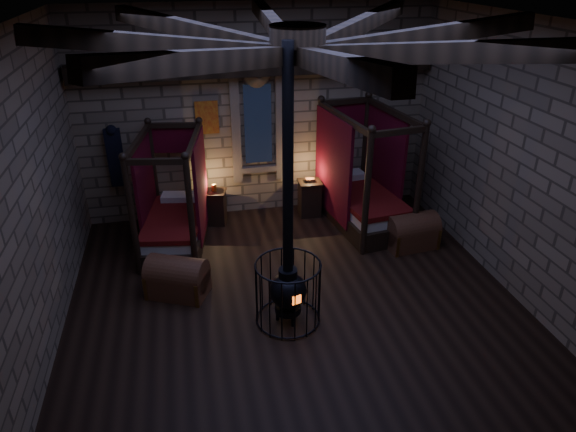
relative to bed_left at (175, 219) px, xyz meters
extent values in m
cube|color=black|center=(1.79, -2.34, -0.52)|extent=(7.00, 7.00, 0.01)
cube|color=#847054|center=(1.79, 1.16, 1.58)|extent=(7.00, 0.02, 4.20)
cube|color=#847054|center=(1.79, -5.84, 1.58)|extent=(7.00, 0.02, 4.20)
cube|color=#847054|center=(-1.71, -2.34, 1.58)|extent=(0.02, 7.00, 4.20)
cube|color=#847054|center=(5.29, -2.34, 1.58)|extent=(0.02, 7.00, 4.20)
cube|color=black|center=(1.79, -2.34, 3.68)|extent=(7.00, 7.00, 0.01)
cube|color=black|center=(1.79, 0.98, 2.53)|extent=(6.86, 0.35, 0.30)
cylinder|color=black|center=(1.79, -2.34, 3.53)|extent=(0.70, 0.70, 0.25)
cube|color=black|center=(1.79, 1.11, 1.38)|extent=(0.55, 0.04, 1.60)
cube|color=maroon|center=(0.79, 1.12, 1.58)|extent=(0.45, 0.03, 0.65)
cube|color=black|center=(-1.01, 1.00, 0.93)|extent=(0.30, 0.10, 1.15)
cube|color=black|center=(4.59, 1.00, 0.93)|extent=(0.30, 0.10, 1.15)
cube|color=black|center=(-0.01, -0.08, -0.35)|extent=(1.35, 2.14, 0.35)
cube|color=beige|center=(-0.01, -0.08, -0.08)|extent=(1.21, 1.97, 0.21)
cube|color=maroon|center=(-0.01, -0.08, 0.05)|extent=(1.28, 2.02, 0.10)
cube|color=beige|center=(0.11, 0.64, 0.15)|extent=(0.72, 0.44, 0.13)
cube|color=#570715|center=(0.15, 0.89, 1.25)|extent=(1.05, 0.22, 0.53)
cylinder|color=black|center=(-0.65, -0.94, 0.53)|extent=(0.11, 0.11, 2.11)
cylinder|color=black|center=(-0.33, 0.95, 0.53)|extent=(0.11, 0.11, 2.11)
cylinder|color=black|center=(0.30, -1.10, 0.53)|extent=(0.11, 0.11, 2.11)
cylinder|color=black|center=(0.62, 0.79, 0.53)|extent=(0.11, 0.11, 2.11)
cube|color=#570715|center=(-0.47, 0.29, 0.58)|extent=(0.30, 1.43, 1.87)
cube|color=#570715|center=(0.54, 0.12, 0.58)|extent=(0.30, 1.43, 1.87)
cube|color=black|center=(3.73, 0.02, -0.33)|extent=(1.43, 2.34, 0.38)
cube|color=beige|center=(3.73, 0.02, -0.03)|extent=(1.28, 2.15, 0.23)
cube|color=maroon|center=(3.73, 0.02, 0.11)|extent=(1.35, 2.20, 0.11)
cube|color=beige|center=(3.62, 0.82, 0.22)|extent=(0.78, 0.47, 0.15)
cube|color=#570715|center=(3.58, 1.10, 1.44)|extent=(1.16, 0.21, 0.58)
cylinder|color=black|center=(3.34, -1.10, 0.64)|extent=(0.12, 0.12, 2.33)
cylinder|color=black|center=(3.06, 1.00, 0.64)|extent=(0.12, 0.12, 2.33)
cylinder|color=black|center=(4.39, -0.95, 0.64)|extent=(0.12, 0.12, 2.33)
cylinder|color=black|center=(4.11, 1.14, 0.64)|extent=(0.12, 0.12, 2.33)
cube|color=#570715|center=(3.13, 0.26, 0.70)|extent=(0.28, 1.58, 2.06)
cube|color=#570715|center=(4.24, 0.41, 0.70)|extent=(0.28, 1.58, 2.06)
cube|color=brown|center=(-0.01, -1.68, -0.33)|extent=(1.08, 0.91, 0.39)
cylinder|color=brown|center=(-0.01, -1.68, -0.13)|extent=(1.08, 0.91, 0.57)
cube|color=#AE8235|center=(-0.40, -1.50, -0.33)|extent=(0.30, 0.56, 0.41)
cube|color=#AE8235|center=(0.38, -1.86, -0.33)|extent=(0.30, 0.56, 0.41)
cube|color=brown|center=(4.31, -1.03, -0.33)|extent=(0.99, 0.67, 0.39)
cylinder|color=brown|center=(4.31, -1.03, -0.13)|extent=(0.99, 0.67, 0.57)
cube|color=#AE8235|center=(3.88, -1.08, -0.33)|extent=(0.12, 0.60, 0.41)
cube|color=#AE8235|center=(4.74, -0.98, -0.33)|extent=(0.12, 0.60, 0.41)
cube|color=black|center=(0.81, 0.70, -0.19)|extent=(0.48, 0.47, 0.67)
cube|color=black|center=(0.81, 0.70, 0.17)|extent=(0.53, 0.51, 0.04)
cylinder|color=#AE8235|center=(0.81, 0.70, 0.26)|extent=(0.10, 0.10, 0.15)
cube|color=black|center=(2.78, 0.67, -0.16)|extent=(0.44, 0.42, 0.71)
cube|color=black|center=(2.78, 0.67, 0.21)|extent=(0.48, 0.46, 0.04)
cube|color=brown|center=(2.78, 0.67, 0.27)|extent=(0.19, 0.14, 0.05)
cylinder|color=black|center=(1.59, -2.71, -0.31)|extent=(0.39, 0.39, 0.10)
sphere|color=black|center=(1.59, -2.71, 0.02)|extent=(0.55, 0.55, 0.55)
cylinder|color=black|center=(1.59, -2.71, 0.31)|extent=(0.28, 0.28, 0.14)
cube|color=#FF5914|center=(1.66, -2.97, 0.02)|extent=(0.14, 0.06, 0.14)
cylinder|color=black|center=(1.59, -2.71, 1.95)|extent=(0.15, 0.15, 3.17)
torus|color=black|center=(1.59, -2.71, -0.48)|extent=(0.97, 0.97, 0.03)
torus|color=black|center=(1.59, -2.71, 0.46)|extent=(0.97, 0.97, 0.03)
camera|label=1|loc=(0.29, -8.78, 4.40)|focal=32.00mm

